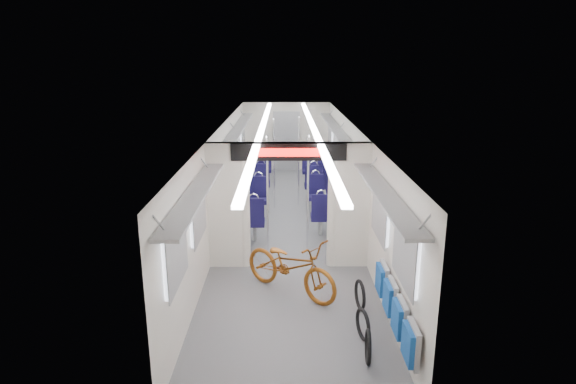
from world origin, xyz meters
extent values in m
plane|color=#515456|center=(0.00, 0.00, 0.00)|extent=(12.00, 12.00, 0.00)
cube|color=silver|center=(-1.45, 0.00, 1.15)|extent=(0.02, 12.00, 2.30)
cube|color=silver|center=(1.45, 0.00, 1.15)|extent=(0.02, 12.00, 2.30)
cube|color=silver|center=(0.00, 6.00, 1.15)|extent=(2.90, 0.02, 2.30)
cube|color=silver|center=(0.00, -6.00, 1.15)|extent=(2.90, 0.02, 2.30)
cube|color=silver|center=(0.00, 0.00, 2.30)|extent=(2.90, 12.00, 0.02)
cube|color=white|center=(-0.55, 0.00, 2.27)|extent=(0.12, 11.40, 0.04)
cube|color=white|center=(0.55, 0.00, 2.27)|extent=(0.12, 11.40, 0.04)
cube|color=silver|center=(-1.12, -2.00, 1.00)|extent=(0.65, 0.18, 2.00)
cube|color=silver|center=(1.12, -2.00, 1.00)|extent=(0.65, 0.18, 2.00)
cube|color=silver|center=(0.00, -2.00, 2.15)|extent=(2.90, 0.18, 0.30)
cylinder|color=silver|center=(-0.80, -2.00, 1.00)|extent=(0.20, 0.20, 2.00)
cylinder|color=silver|center=(0.80, -2.00, 1.00)|extent=(0.20, 0.20, 2.00)
cube|color=black|center=(0.00, -2.11, 2.15)|extent=(2.00, 0.03, 0.30)
cube|color=#FF0C07|center=(0.00, -2.13, 2.15)|extent=(1.20, 0.02, 0.14)
cube|color=silver|center=(-1.42, -4.80, 1.40)|extent=(0.04, 1.00, 0.75)
cube|color=silver|center=(1.42, -4.80, 1.40)|extent=(0.04, 1.00, 0.75)
cube|color=silver|center=(-1.42, -3.20, 1.40)|extent=(0.04, 1.00, 0.75)
cube|color=silver|center=(1.42, -3.20, 1.40)|extent=(0.04, 1.00, 0.75)
cube|color=silver|center=(-1.42, -0.50, 1.40)|extent=(0.04, 1.00, 0.75)
cube|color=silver|center=(1.42, -0.50, 1.40)|extent=(0.04, 1.00, 0.75)
cube|color=silver|center=(-1.42, 1.40, 1.40)|extent=(0.04, 1.00, 0.75)
cube|color=silver|center=(1.42, 1.40, 1.40)|extent=(0.04, 1.00, 0.75)
cube|color=silver|center=(-1.42, 3.30, 1.40)|extent=(0.04, 1.00, 0.75)
cube|color=silver|center=(1.42, 3.30, 1.40)|extent=(0.04, 1.00, 0.75)
cube|color=silver|center=(-1.42, 5.10, 1.40)|extent=(0.04, 1.00, 0.75)
cube|color=silver|center=(1.42, 5.10, 1.40)|extent=(0.04, 1.00, 0.75)
cube|color=gray|center=(-1.27, -4.00, 1.95)|extent=(0.30, 3.60, 0.04)
cube|color=gray|center=(1.27, -4.00, 1.95)|extent=(0.30, 3.60, 0.04)
cube|color=gray|center=(-1.27, 2.00, 1.95)|extent=(0.30, 7.60, 0.04)
cube|color=gray|center=(1.27, 2.00, 1.95)|extent=(0.30, 7.60, 0.04)
cube|color=gray|center=(0.00, 5.94, 1.00)|extent=(0.90, 0.05, 2.00)
imported|color=brown|center=(0.02, -3.11, 0.48)|extent=(1.81, 1.68, 0.96)
cube|color=gray|center=(1.38, -5.49, 0.58)|extent=(0.06, 0.42, 0.48)
cube|color=navy|center=(1.32, -5.49, 0.58)|extent=(0.06, 0.39, 0.40)
cube|color=gray|center=(1.38, -4.94, 0.58)|extent=(0.06, 0.42, 0.48)
cube|color=navy|center=(1.32, -4.94, 0.58)|extent=(0.06, 0.39, 0.40)
cube|color=gray|center=(1.38, -4.39, 0.58)|extent=(0.06, 0.42, 0.48)
cube|color=navy|center=(1.32, -4.39, 0.58)|extent=(0.06, 0.39, 0.40)
cube|color=gray|center=(1.38, -3.84, 0.58)|extent=(0.06, 0.42, 0.48)
cube|color=navy|center=(1.32, -3.84, 0.58)|extent=(0.06, 0.39, 0.40)
torus|color=black|center=(0.97, -5.00, 0.20)|extent=(0.09, 0.46, 0.45)
torus|color=black|center=(0.98, -4.47, 0.20)|extent=(0.15, 0.46, 0.46)
torus|color=black|center=(1.07, -3.65, 0.21)|extent=(0.12, 0.48, 0.47)
cube|color=black|center=(-0.70, -0.75, 0.40)|extent=(0.42, 0.39, 0.10)
cylinder|color=gray|center=(-0.70, -0.75, 0.17)|extent=(0.10, 0.10, 0.35)
cube|color=black|center=(-0.70, -0.91, 0.71)|extent=(0.42, 0.08, 0.52)
torus|color=silver|center=(-0.70, -0.91, 0.97)|extent=(0.22, 0.03, 0.22)
cube|color=black|center=(-0.70, 0.85, 0.40)|extent=(0.42, 0.39, 0.10)
cylinder|color=gray|center=(-0.70, 0.85, 0.17)|extent=(0.10, 0.10, 0.35)
cube|color=black|center=(-0.70, 1.01, 0.71)|extent=(0.42, 0.08, 0.52)
torus|color=silver|center=(-0.70, 1.01, 0.97)|extent=(0.22, 0.03, 0.22)
cube|color=black|center=(-1.17, -0.75, 0.40)|extent=(0.42, 0.39, 0.10)
cylinder|color=gray|center=(-1.17, -0.75, 0.17)|extent=(0.10, 0.10, 0.35)
cube|color=black|center=(-1.17, -0.91, 0.71)|extent=(0.42, 0.08, 0.52)
torus|color=silver|center=(-1.17, -0.91, 0.97)|extent=(0.22, 0.03, 0.22)
cube|color=black|center=(-1.17, 0.85, 0.40)|extent=(0.42, 0.39, 0.10)
cylinder|color=gray|center=(-1.17, 0.85, 0.17)|extent=(0.10, 0.10, 0.35)
cube|color=black|center=(-1.17, 1.01, 0.71)|extent=(0.42, 0.08, 0.52)
torus|color=silver|center=(-1.17, 1.01, 0.97)|extent=(0.22, 0.03, 0.22)
cube|color=black|center=(0.70, -0.41, 0.40)|extent=(0.41, 0.38, 0.10)
cylinder|color=gray|center=(0.70, -0.41, 0.17)|extent=(0.10, 0.10, 0.35)
cube|color=black|center=(0.70, -0.57, 0.70)|extent=(0.41, 0.07, 0.50)
torus|color=silver|center=(0.70, -0.57, 0.95)|extent=(0.21, 0.03, 0.21)
cube|color=black|center=(0.70, 1.14, 0.40)|extent=(0.41, 0.38, 0.10)
cylinder|color=gray|center=(0.70, 1.14, 0.17)|extent=(0.10, 0.10, 0.35)
cube|color=black|center=(0.70, 1.29, 0.70)|extent=(0.41, 0.07, 0.50)
torus|color=silver|center=(0.70, 1.29, 0.95)|extent=(0.21, 0.03, 0.21)
cube|color=black|center=(1.17, -0.41, 0.40)|extent=(0.41, 0.38, 0.10)
cylinder|color=gray|center=(1.17, -0.41, 0.17)|extent=(0.10, 0.10, 0.35)
cube|color=black|center=(1.17, -0.57, 0.70)|extent=(0.41, 0.07, 0.50)
torus|color=silver|center=(1.17, -0.57, 0.95)|extent=(0.21, 0.03, 0.21)
cube|color=black|center=(1.17, 1.14, 0.40)|extent=(0.41, 0.38, 0.10)
cylinder|color=gray|center=(1.17, 1.14, 0.17)|extent=(0.10, 0.10, 0.35)
cube|color=black|center=(1.17, 1.29, 0.70)|extent=(0.41, 0.07, 0.50)
torus|color=silver|center=(1.17, 1.29, 0.95)|extent=(0.21, 0.03, 0.21)
cube|color=black|center=(-0.70, 2.44, 0.40)|extent=(0.46, 0.43, 0.10)
cylinder|color=gray|center=(-0.70, 2.44, 0.17)|extent=(0.10, 0.10, 0.35)
cube|color=black|center=(-0.70, 2.27, 0.73)|extent=(0.46, 0.08, 0.56)
torus|color=silver|center=(-0.70, 2.27, 1.01)|extent=(0.23, 0.03, 0.23)
cube|color=black|center=(-0.70, 4.16, 0.40)|extent=(0.46, 0.43, 0.10)
cylinder|color=gray|center=(-0.70, 4.16, 0.17)|extent=(0.10, 0.10, 0.35)
cube|color=black|center=(-0.70, 4.33, 0.73)|extent=(0.46, 0.08, 0.56)
torus|color=silver|center=(-0.70, 4.33, 1.01)|extent=(0.23, 0.03, 0.23)
cube|color=black|center=(-1.17, 2.44, 0.40)|extent=(0.46, 0.43, 0.10)
cylinder|color=gray|center=(-1.17, 2.44, 0.17)|extent=(0.10, 0.10, 0.35)
cube|color=black|center=(-1.17, 2.27, 0.73)|extent=(0.46, 0.08, 0.56)
torus|color=silver|center=(-1.17, 2.27, 1.01)|extent=(0.23, 0.03, 0.23)
cube|color=black|center=(-1.17, 4.16, 0.40)|extent=(0.46, 0.43, 0.10)
cylinder|color=gray|center=(-1.17, 4.16, 0.17)|extent=(0.10, 0.10, 0.35)
cube|color=black|center=(-1.17, 4.33, 0.73)|extent=(0.46, 0.08, 0.56)
torus|color=silver|center=(-1.17, 4.33, 1.01)|extent=(0.23, 0.03, 0.23)
cube|color=black|center=(0.70, 2.25, 0.40)|extent=(0.46, 0.42, 0.10)
cylinder|color=gray|center=(0.70, 2.25, 0.17)|extent=(0.10, 0.10, 0.35)
cube|color=black|center=(0.70, 2.07, 0.73)|extent=(0.46, 0.08, 0.56)
torus|color=silver|center=(0.70, 2.07, 1.01)|extent=(0.23, 0.03, 0.23)
cube|color=black|center=(0.70, 3.97, 0.40)|extent=(0.46, 0.42, 0.10)
cylinder|color=gray|center=(0.70, 3.97, 0.17)|extent=(0.10, 0.10, 0.35)
cube|color=black|center=(0.70, 4.14, 0.73)|extent=(0.46, 0.08, 0.56)
torus|color=silver|center=(0.70, 4.14, 1.01)|extent=(0.23, 0.03, 0.23)
cube|color=black|center=(1.17, 2.25, 0.40)|extent=(0.46, 0.42, 0.10)
cylinder|color=gray|center=(1.17, 2.25, 0.17)|extent=(0.10, 0.10, 0.35)
cube|color=black|center=(1.17, 2.07, 0.73)|extent=(0.46, 0.08, 0.56)
torus|color=silver|center=(1.17, 2.07, 1.01)|extent=(0.23, 0.03, 0.23)
cube|color=black|center=(1.17, 3.97, 0.40)|extent=(0.46, 0.42, 0.10)
cylinder|color=gray|center=(1.17, 3.97, 0.17)|extent=(0.10, 0.10, 0.35)
cube|color=black|center=(1.17, 4.14, 0.73)|extent=(0.46, 0.08, 0.56)
torus|color=silver|center=(1.17, 4.14, 1.01)|extent=(0.23, 0.03, 0.23)
cylinder|color=silver|center=(-0.40, -1.24, 1.15)|extent=(0.04, 0.04, 2.30)
cylinder|color=silver|center=(0.38, -1.19, 1.15)|extent=(0.05, 0.05, 2.30)
cylinder|color=silver|center=(-0.33, 1.53, 1.15)|extent=(0.04, 0.04, 2.30)
cylinder|color=silver|center=(0.29, 1.85, 1.15)|extent=(0.04, 0.04, 2.30)
camera|label=1|loc=(-0.08, -10.27, 3.70)|focal=30.00mm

